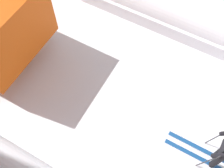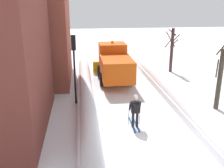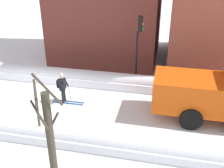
{
  "view_description": "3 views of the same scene",
  "coord_description": "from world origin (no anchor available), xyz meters",
  "views": [
    {
      "loc": [
        -2.9,
        3.23,
        6.42
      ],
      "look_at": [
        -0.42,
        4.61,
        1.24
      ],
      "focal_mm": 44.33,
      "sensor_mm": 36.0,
      "label": 1
    },
    {
      "loc": [
        -3.13,
        -9.96,
        6.39
      ],
      "look_at": [
        -1.2,
        5.64,
        1.19
      ],
      "focal_mm": 41.13,
      "sensor_mm": 36.0,
      "label": 2
    },
    {
      "loc": [
        12.0,
        7.37,
        7.87
      ],
      "look_at": [
        -0.39,
        4.72,
        1.47
      ],
      "focal_mm": 43.67,
      "sensor_mm": 36.0,
      "label": 3
    }
  ],
  "objects": []
}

